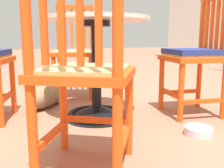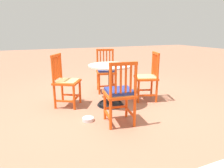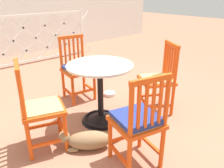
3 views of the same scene
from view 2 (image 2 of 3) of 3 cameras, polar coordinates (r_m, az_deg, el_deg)
The scene contains 8 objects.
ground_plane at distance 3.63m, azimuth -1.11°, elevation -5.87°, with size 24.00×24.00×0.00m, color #A36B51.
cafe_table at distance 3.52m, azimuth -0.45°, elevation -1.63°, with size 0.76×0.76×0.73m.
orange_chair_near_fence at distance 3.55m, azimuth -13.18°, elevation 0.61°, with size 0.55×0.55×0.91m.
orange_chair_facing_out at distance 2.77m, azimuth 2.23°, elevation -2.80°, with size 0.45×0.45×0.91m.
orange_chair_at_corner at distance 3.82m, azimuth 10.09°, elevation 1.79°, with size 0.51×0.51×0.91m.
orange_chair_by_planter at distance 4.29m, azimuth -1.71°, elevation 3.64°, with size 0.48×0.48×0.91m.
tabby_cat at distance 4.03m, azimuth 3.80°, elevation -2.31°, with size 0.68×0.42×0.23m.
pet_water_bowl at distance 3.02m, azimuth -6.88°, elevation -9.96°, with size 0.17×0.17×0.05m, color silver.
Camera 2 is at (1.26, 3.15, 1.30)m, focal length 31.90 mm.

